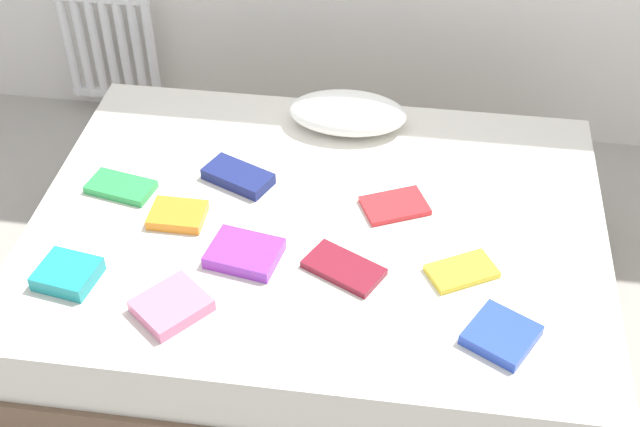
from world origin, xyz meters
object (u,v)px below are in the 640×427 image
(textbook_purple, at_px, (244,253))
(textbook_maroon, at_px, (344,268))
(textbook_red, at_px, (395,206))
(radiator, at_px, (110,47))
(textbook_blue, at_px, (501,335))
(textbook_yellow, at_px, (462,271))
(textbook_orange, at_px, (178,215))
(textbook_green, at_px, (121,187))
(pillow, at_px, (348,113))
(textbook_pink, at_px, (172,306))
(bed, at_px, (318,271))
(textbook_teal, at_px, (68,274))
(textbook_navy, at_px, (238,176))

(textbook_purple, height_order, textbook_maroon, textbook_purple)
(textbook_purple, distance_m, textbook_red, 0.57)
(radiator, height_order, textbook_red, radiator)
(textbook_blue, height_order, textbook_maroon, textbook_blue)
(textbook_yellow, bearing_deg, textbook_blue, -94.94)
(textbook_orange, distance_m, textbook_maroon, 0.62)
(textbook_green, bearing_deg, textbook_orange, -14.97)
(textbook_purple, bearing_deg, textbook_yellow, 12.54)
(pillow, distance_m, textbook_green, 0.91)
(radiator, bearing_deg, textbook_pink, -65.06)
(bed, distance_m, textbook_orange, 0.55)
(pillow, distance_m, textbook_orange, 0.81)
(bed, height_order, textbook_maroon, textbook_maroon)
(textbook_purple, relative_size, textbook_maroon, 0.90)
(textbook_teal, height_order, textbook_pink, textbook_teal)
(textbook_red, height_order, textbook_pink, textbook_pink)
(bed, distance_m, textbook_teal, 0.89)
(textbook_pink, bearing_deg, textbook_blue, -48.85)
(textbook_yellow, bearing_deg, textbook_maroon, 156.48)
(textbook_maroon, bearing_deg, textbook_orange, -168.87)
(textbook_navy, relative_size, textbook_purple, 1.09)
(textbook_teal, distance_m, textbook_green, 0.46)
(textbook_navy, bearing_deg, textbook_yellow, 0.08)
(textbook_teal, height_order, textbook_green, textbook_teal)
(pillow, bearing_deg, textbook_purple, -107.48)
(radiator, xyz_separation_m, textbook_orange, (0.69, -1.27, 0.13))
(textbook_blue, bearing_deg, textbook_teal, -153.25)
(textbook_teal, bearing_deg, textbook_blue, 7.30)
(textbook_navy, bearing_deg, textbook_purple, -50.60)
(textbook_orange, relative_size, textbook_navy, 0.76)
(radiator, bearing_deg, textbook_red, -37.90)
(pillow, xyz_separation_m, textbook_maroon, (0.08, -0.80, -0.05))
(bed, xyz_separation_m, textbook_red, (0.26, 0.09, 0.26))
(bed, xyz_separation_m, textbook_purple, (-0.21, -0.23, 0.27))
(textbook_blue, bearing_deg, pillow, 148.62)
(textbook_green, height_order, textbook_orange, textbook_orange)
(textbook_blue, distance_m, textbook_pink, 0.99)
(bed, xyz_separation_m, textbook_blue, (0.61, -0.46, 0.27))
(textbook_red, bearing_deg, textbook_orange, 167.55)
(pillow, xyz_separation_m, textbook_blue, (0.57, -1.02, -0.04))
(textbook_teal, distance_m, textbook_orange, 0.43)
(textbook_yellow, distance_m, textbook_purple, 0.70)
(bed, bearing_deg, textbook_yellow, -22.16)
(textbook_blue, bearing_deg, textbook_maroon, -174.80)
(textbook_teal, relative_size, textbook_navy, 0.73)
(textbook_navy, bearing_deg, textbook_maroon, -18.67)
(bed, relative_size, textbook_blue, 10.84)
(textbook_yellow, xyz_separation_m, textbook_teal, (-1.24, -0.20, 0.01))
(textbook_orange, height_order, textbook_purple, textbook_purple)
(pillow, bearing_deg, textbook_orange, -129.30)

